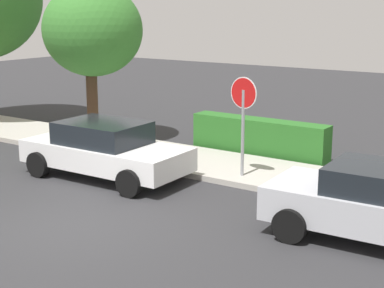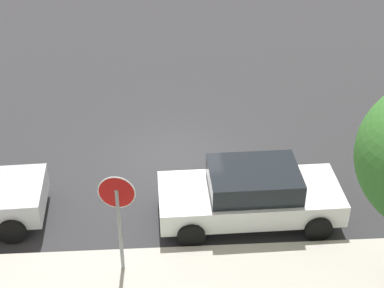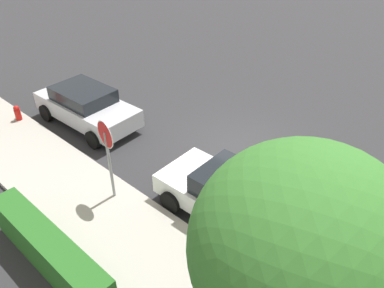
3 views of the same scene
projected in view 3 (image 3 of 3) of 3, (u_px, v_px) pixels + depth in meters
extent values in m
plane|color=#2D2D30|center=(241.00, 150.00, 12.59)|extent=(60.00, 60.00, 0.00)
cube|color=#B2ADA3|center=(124.00, 233.00, 9.47)|extent=(32.00, 2.49, 0.14)
cylinder|color=gray|center=(110.00, 168.00, 9.97)|extent=(0.08, 0.08, 2.24)
cylinder|color=white|center=(105.00, 135.00, 9.37)|extent=(0.75, 0.12, 0.76)
cylinder|color=red|center=(105.00, 135.00, 9.37)|extent=(0.71, 0.12, 0.71)
cube|color=white|center=(235.00, 202.00, 9.65)|extent=(4.32, 1.84, 0.57)
cube|color=black|center=(239.00, 187.00, 9.30)|extent=(2.11, 1.59, 0.54)
cylinder|color=black|center=(301.00, 217.00, 9.56)|extent=(0.64, 0.23, 0.64)
cylinder|color=black|center=(264.00, 260.00, 8.47)|extent=(0.64, 0.23, 0.64)
cylinder|color=black|center=(212.00, 171.00, 11.14)|extent=(0.64, 0.23, 0.64)
cylinder|color=black|center=(171.00, 202.00, 10.04)|extent=(0.64, 0.23, 0.64)
cube|color=silver|center=(87.00, 109.00, 13.65)|extent=(4.21, 1.89, 0.64)
cube|color=black|center=(83.00, 94.00, 13.39)|extent=(2.19, 1.60, 0.47)
cylinder|color=black|center=(46.00, 113.00, 14.02)|extent=(0.65, 0.24, 0.64)
cylinder|color=black|center=(84.00, 97.00, 15.11)|extent=(0.65, 0.24, 0.64)
cylinder|color=black|center=(94.00, 140.00, 12.53)|extent=(0.65, 0.24, 0.64)
cylinder|color=black|center=(132.00, 119.00, 13.62)|extent=(0.65, 0.24, 0.64)
ellipsoid|color=#387A2D|center=(302.00, 247.00, 4.80)|extent=(3.00, 3.00, 2.78)
cylinder|color=red|center=(19.00, 116.00, 13.89)|extent=(0.22, 0.22, 0.55)
sphere|color=red|center=(16.00, 108.00, 13.70)|extent=(0.21, 0.21, 0.21)
cylinder|color=red|center=(16.00, 114.00, 13.94)|extent=(0.08, 0.09, 0.09)
cube|color=#286623|center=(50.00, 252.00, 8.39)|extent=(4.07, 0.64, 1.07)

